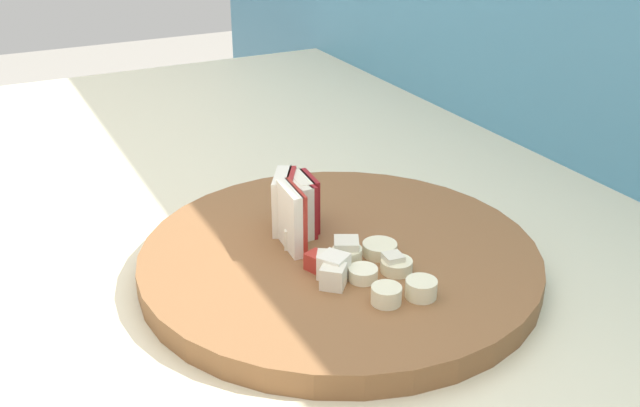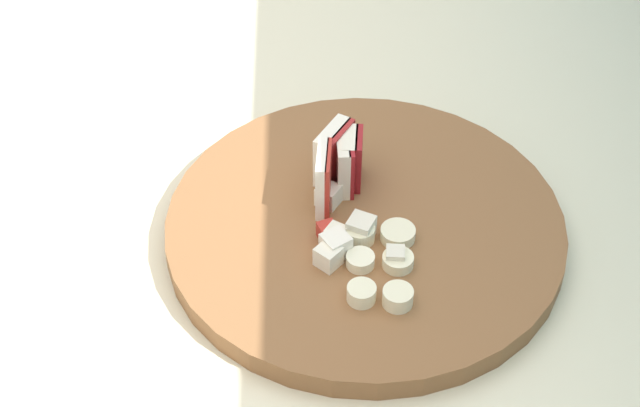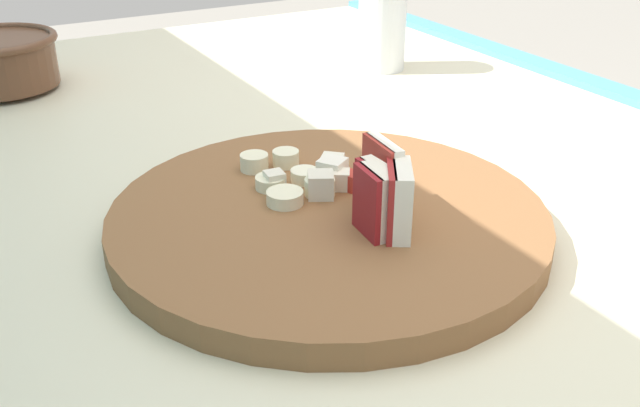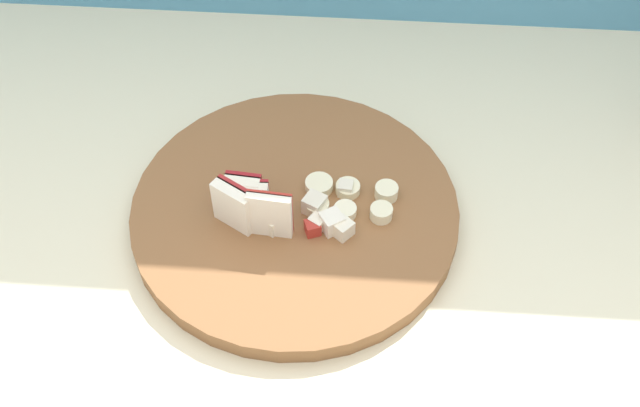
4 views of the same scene
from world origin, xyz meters
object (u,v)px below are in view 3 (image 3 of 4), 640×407
at_px(small_jar, 382,19).
at_px(cutting_board, 328,220).
at_px(banana_slice_rows, 286,177).
at_px(apple_dice_pile, 334,180).
at_px(apple_wedge_fan, 384,194).

bearing_deg(small_jar, cutting_board, 141.63).
relative_size(cutting_board, banana_slice_rows, 3.50).
bearing_deg(small_jar, apple_dice_pile, 141.54).
bearing_deg(small_jar, banana_slice_rows, 136.00).
relative_size(cutting_board, small_jar, 2.57).
bearing_deg(apple_dice_pile, apple_wedge_fan, -179.00).
relative_size(apple_dice_pile, banana_slice_rows, 1.00).
height_order(cutting_board, apple_dice_pile, apple_dice_pile).
relative_size(banana_slice_rows, small_jar, 0.73).
xyz_separation_m(cutting_board, small_jar, (0.37, -0.29, 0.06)).
bearing_deg(cutting_board, apple_dice_pile, -37.16).
relative_size(cutting_board, apple_wedge_fan, 4.11).
distance_m(apple_wedge_fan, apple_dice_pile, 0.07).
distance_m(cutting_board, banana_slice_rows, 0.06).
distance_m(apple_wedge_fan, small_jar, 0.49).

